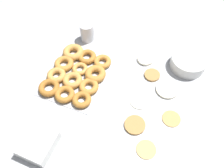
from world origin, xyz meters
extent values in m
plane|color=#B2B5BA|center=(0.00, 0.00, 0.00)|extent=(3.00, 3.00, 0.00)
cylinder|color=#B27F42|center=(0.16, 0.10, 0.01)|extent=(0.10, 0.10, 0.01)
cylinder|color=tan|center=(0.06, 0.25, 0.00)|extent=(0.09, 0.09, 0.01)
cylinder|color=beige|center=(0.02, 0.08, 0.00)|extent=(0.09, 0.09, 0.01)
cylinder|color=beige|center=(-0.10, 0.19, 0.01)|extent=(0.11, 0.11, 0.01)
cylinder|color=tan|center=(0.25, 0.19, 0.00)|extent=(0.09, 0.09, 0.01)
cylinder|color=#B27F42|center=(-0.16, 0.09, 0.01)|extent=(0.08, 0.08, 0.01)
cylinder|color=silver|center=(-0.25, 0.02, 0.01)|extent=(0.09, 0.09, 0.01)
cube|color=silver|center=(0.00, -0.28, 0.00)|extent=(0.38, 0.31, 0.01)
torus|color=#D19347|center=(-0.13, -0.37, 0.03)|extent=(0.12, 0.12, 0.04)
torus|color=#C68438|center=(-0.04, -0.38, 0.02)|extent=(0.11, 0.11, 0.03)
torus|color=#D19347|center=(0.05, -0.38, 0.02)|extent=(0.10, 0.10, 0.03)
torus|color=#AD6B28|center=(0.13, -0.37, 0.02)|extent=(0.11, 0.11, 0.03)
torus|color=#B7752D|center=(-0.13, -0.28, 0.02)|extent=(0.10, 0.10, 0.03)
torus|color=#D19347|center=(-0.04, -0.28, 0.02)|extent=(0.09, 0.09, 0.02)
torus|color=#D19347|center=(0.05, -0.28, 0.02)|extent=(0.10, 0.10, 0.03)
torus|color=#B7752D|center=(0.14, -0.28, 0.02)|extent=(0.10, 0.10, 0.03)
torus|color=#C68438|center=(-0.13, -0.19, 0.02)|extent=(0.10, 0.10, 0.03)
torus|color=#C68438|center=(-0.03, -0.19, 0.02)|extent=(0.11, 0.11, 0.04)
torus|color=#C68438|center=(0.05, -0.19, 0.02)|extent=(0.10, 0.10, 0.03)
torus|color=#B7752D|center=(0.13, -0.18, 0.02)|extent=(0.10, 0.10, 0.03)
cylinder|color=white|center=(-0.29, 0.25, 0.03)|extent=(0.19, 0.19, 0.07)
cube|color=white|center=(0.41, -0.26, 0.01)|extent=(0.16, 0.14, 0.02)
cube|color=white|center=(0.41, -0.26, 0.03)|extent=(0.16, 0.14, 0.02)
cube|color=white|center=(0.41, -0.26, 0.05)|extent=(0.16, 0.14, 0.02)
cylinder|color=white|center=(-0.28, -0.35, 0.05)|extent=(0.08, 0.08, 0.11)
camera|label=1|loc=(0.64, 0.19, 1.02)|focal=38.00mm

